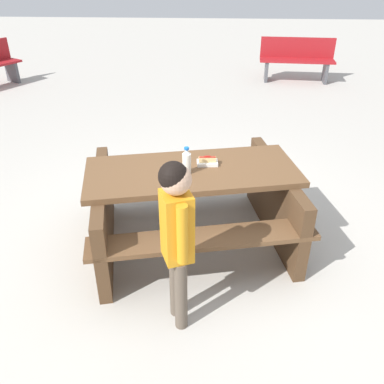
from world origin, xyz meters
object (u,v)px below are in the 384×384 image
at_px(picnic_table, 192,200).
at_px(hotdog_tray, 207,161).
at_px(child_in_coat, 177,227).
at_px(soda_bottle, 187,161).
at_px(park_bench_near, 297,59).

height_order(picnic_table, hotdog_tray, hotdog_tray).
relative_size(hotdog_tray, child_in_coat, 0.15).
relative_size(soda_bottle, child_in_coat, 0.18).
distance_m(picnic_table, soda_bottle, 0.42).
height_order(hotdog_tray, child_in_coat, child_in_coat).
bearing_deg(park_bench_near, soda_bottle, -108.25).
bearing_deg(park_bench_near, hotdog_tray, -107.19).
relative_size(soda_bottle, hotdog_tray, 1.24).
bearing_deg(park_bench_near, child_in_coat, -105.97).
relative_size(hotdog_tray, park_bench_near, 0.12).
relative_size(picnic_table, park_bench_near, 1.35).
bearing_deg(hotdog_tray, picnic_table, -142.78).
bearing_deg(picnic_table, park_bench_near, 71.91).
relative_size(picnic_table, soda_bottle, 8.79).
bearing_deg(picnic_table, hotdog_tray, 37.22).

